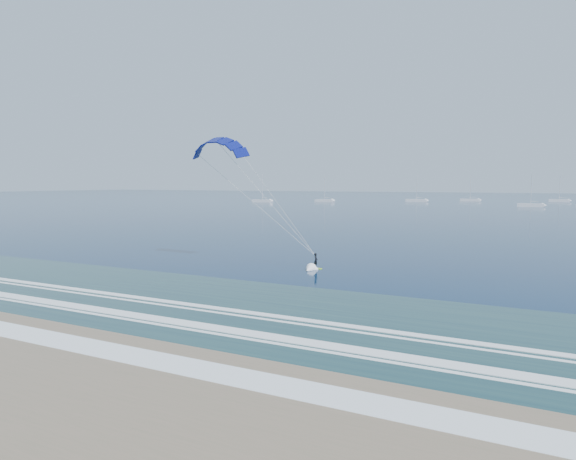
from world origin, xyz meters
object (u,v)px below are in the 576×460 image
(kitesurfer_rig, at_px, (262,194))
(sailboat_2, at_px, (470,200))
(sailboat_8, at_px, (417,200))
(sailboat_3, at_px, (531,205))
(sailboat_4, at_px, (559,200))
(sailboat_0, at_px, (262,201))
(sailboat_1, at_px, (325,200))

(kitesurfer_rig, relative_size, sailboat_2, 1.27)
(sailboat_8, bearing_deg, kitesurfer_rig, -81.52)
(kitesurfer_rig, relative_size, sailboat_8, 1.18)
(sailboat_3, relative_size, sailboat_4, 1.04)
(sailboat_0, distance_m, sailboat_1, 27.89)
(sailboat_3, height_order, sailboat_4, sailboat_3)
(sailboat_2, height_order, sailboat_4, sailboat_2)
(sailboat_2, xyz_separation_m, sailboat_4, (36.45, 11.86, -0.00))
(sailboat_2, bearing_deg, sailboat_4, 18.02)
(sailboat_0, distance_m, sailboat_4, 133.04)
(sailboat_3, bearing_deg, sailboat_2, 120.24)
(kitesurfer_rig, xyz_separation_m, sailboat_1, (-64.26, 166.67, -6.76))
(sailboat_0, bearing_deg, sailboat_1, 34.81)
(sailboat_3, bearing_deg, sailboat_4, 80.55)
(kitesurfer_rig, height_order, sailboat_4, kitesurfer_rig)
(sailboat_3, relative_size, sailboat_8, 0.94)
(sailboat_2, bearing_deg, sailboat_8, -140.42)
(sailboat_2, relative_size, sailboat_3, 0.98)
(sailboat_1, bearing_deg, sailboat_3, -6.35)
(sailboat_4, relative_size, sailboat_8, 0.91)
(kitesurfer_rig, height_order, sailboat_2, kitesurfer_rig)
(sailboat_2, distance_m, sailboat_4, 38.33)
(kitesurfer_rig, relative_size, sailboat_0, 1.19)
(sailboat_1, bearing_deg, sailboat_4, 27.43)
(sailboat_0, relative_size, sailboat_4, 1.10)
(kitesurfer_rig, bearing_deg, sailboat_2, 92.03)
(sailboat_4, xyz_separation_m, sailboat_8, (-57.02, -28.86, 0.01))
(sailboat_2, relative_size, sailboat_4, 1.02)
(sailboat_3, bearing_deg, kitesurfer_rig, -97.10)
(kitesurfer_rig, distance_m, sailboat_1, 178.75)
(kitesurfer_rig, bearing_deg, sailboat_1, 111.08)
(kitesurfer_rig, xyz_separation_m, sailboat_2, (-7.21, 203.34, -6.77))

